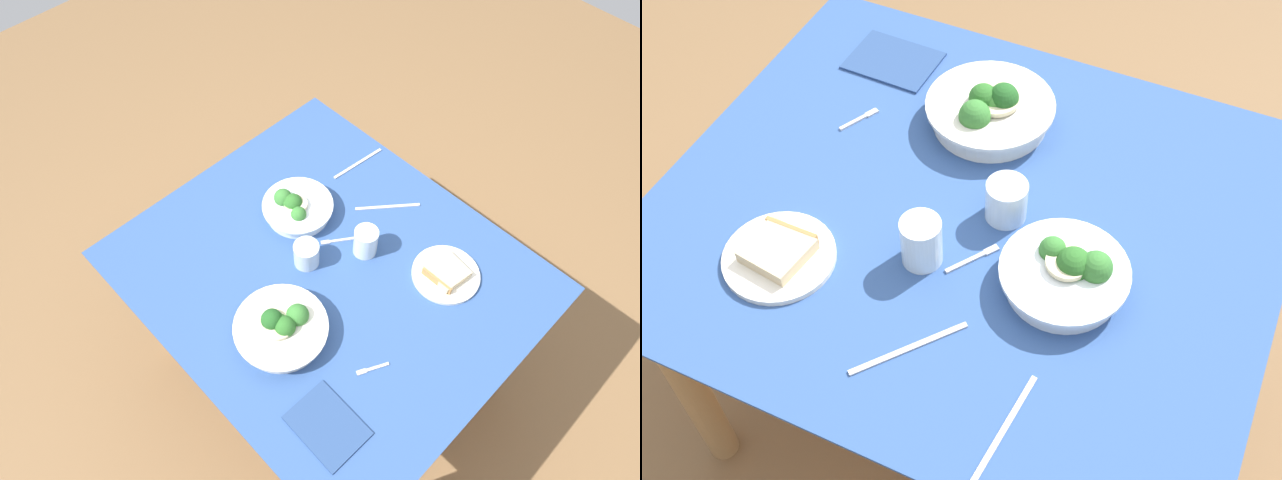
% 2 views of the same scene
% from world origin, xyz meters
% --- Properties ---
extents(ground_plane, '(6.00, 6.00, 0.00)m').
position_xyz_m(ground_plane, '(0.00, 0.00, 0.00)').
color(ground_plane, brown).
extents(dining_table, '(1.19, 1.03, 0.72)m').
position_xyz_m(dining_table, '(0.00, 0.00, 0.60)').
color(dining_table, '#2D4C84').
rests_on(dining_table, ground_plane).
extents(broccoli_bowl_far, '(0.23, 0.23, 0.09)m').
position_xyz_m(broccoli_bowl_far, '(-0.23, 0.08, 0.75)').
color(broccoli_bowl_far, white).
rests_on(broccoli_bowl_far, dining_table).
extents(broccoli_bowl_near, '(0.27, 0.27, 0.10)m').
position_xyz_m(broccoli_bowl_near, '(0.06, -0.24, 0.75)').
color(broccoli_bowl_near, silver).
rests_on(broccoli_bowl_near, dining_table).
extents(bread_side_plate, '(0.21, 0.21, 0.04)m').
position_xyz_m(bread_side_plate, '(0.27, 0.24, 0.73)').
color(bread_side_plate, silver).
rests_on(bread_side_plate, dining_table).
extents(water_glass_center, '(0.08, 0.08, 0.08)m').
position_xyz_m(water_glass_center, '(-0.07, -0.03, 0.76)').
color(water_glass_center, silver).
rests_on(water_glass_center, dining_table).
extents(water_glass_side, '(0.08, 0.08, 0.10)m').
position_xyz_m(water_glass_side, '(0.03, 0.14, 0.77)').
color(water_glass_side, silver).
rests_on(water_glass_side, dining_table).
extents(fork_by_far_bowl, '(0.05, 0.09, 0.00)m').
position_xyz_m(fork_by_far_bowl, '(0.31, -0.14, 0.72)').
color(fork_by_far_bowl, '#B7B7BC').
rests_on(fork_by_far_bowl, dining_table).
extents(fork_by_near_bowl, '(0.07, 0.10, 0.00)m').
position_xyz_m(fork_by_near_bowl, '(-0.06, 0.10, 0.72)').
color(fork_by_near_bowl, '#B7B7BC').
rests_on(fork_by_near_bowl, dining_table).
extents(table_knife_left, '(0.15, 0.17, 0.00)m').
position_xyz_m(table_knife_left, '(-0.04, 0.32, 0.72)').
color(table_knife_left, '#B7B7BC').
rests_on(table_knife_left, dining_table).
extents(table_knife_right, '(0.03, 0.22, 0.00)m').
position_xyz_m(table_knife_right, '(-0.24, 0.39, 0.72)').
color(table_knife_right, '#B7B7BC').
rests_on(table_knife_right, dining_table).
extents(napkin_folded_upper, '(0.20, 0.15, 0.01)m').
position_xyz_m(napkin_folded_upper, '(0.34, -0.34, 0.72)').
color(napkin_folded_upper, navy).
rests_on(napkin_folded_upper, dining_table).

